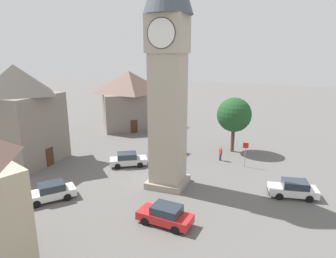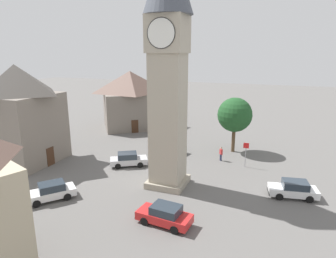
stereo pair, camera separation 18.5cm
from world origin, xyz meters
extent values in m
plane|color=#605E5B|center=(0.00, 0.00, 0.00)|extent=(200.00, 200.00, 0.00)
cube|color=gray|center=(0.00, 0.00, 0.30)|extent=(3.56, 3.56, 0.60)
cube|color=#ADA38E|center=(0.00, 0.00, 6.49)|extent=(2.85, 2.85, 11.78)
cube|color=#ADA38E|center=(0.00, 0.00, 13.95)|extent=(3.19, 3.19, 3.13)
cylinder|color=white|center=(0.00, 1.62, 13.95)|extent=(2.39, 0.04, 2.39)
torus|color=black|center=(0.00, 1.63, 13.95)|extent=(2.45, 0.06, 2.45)
cube|color=black|center=(0.00, 1.66, 14.21)|extent=(0.05, 0.02, 0.67)
cube|color=black|center=(0.36, 1.66, 13.95)|extent=(0.91, 0.02, 0.04)
cylinder|color=white|center=(0.00, -1.62, 13.95)|extent=(2.39, 0.04, 2.39)
torus|color=black|center=(0.00, -1.63, 13.95)|extent=(2.45, 0.06, 2.45)
cube|color=silver|center=(-5.87, 3.06, 0.59)|extent=(4.40, 3.53, 0.64)
cube|color=#28333D|center=(-6.00, 2.98, 1.21)|extent=(2.60, 2.40, 0.64)
cylinder|color=black|center=(-5.21, 4.37, 0.32)|extent=(0.66, 0.51, 0.64)
cylinder|color=black|center=(-4.41, 2.98, 0.32)|extent=(0.66, 0.51, 0.64)
cylinder|color=black|center=(-7.34, 3.13, 0.32)|extent=(0.66, 0.51, 0.64)
cylinder|color=black|center=(-6.54, 1.75, 0.32)|extent=(0.66, 0.51, 0.64)
cube|color=black|center=(-4.13, 4.07, 0.37)|extent=(0.94, 1.50, 0.16)
cube|color=red|center=(2.11, -6.48, 0.59)|extent=(4.26, 2.13, 0.64)
cube|color=#28333D|center=(2.26, -6.49, 1.21)|extent=(2.26, 1.78, 0.64)
cylinder|color=black|center=(0.80, -7.14, 0.32)|extent=(0.66, 0.29, 0.64)
cylinder|color=black|center=(0.98, -5.55, 0.32)|extent=(0.66, 0.29, 0.64)
cylinder|color=black|center=(3.25, -7.40, 0.32)|extent=(0.66, 0.29, 0.64)
cylinder|color=black|center=(3.42, -5.81, 0.32)|extent=(0.66, 0.29, 0.64)
cube|color=black|center=(0.10, -6.26, 0.37)|extent=(0.30, 1.67, 0.16)
cube|color=white|center=(-8.50, -6.42, 0.59)|extent=(3.94, 4.23, 0.64)
cube|color=#28333D|center=(-8.40, -6.31, 1.21)|extent=(2.55, 2.61, 0.64)
cylinder|color=black|center=(-8.68, -7.88, 0.32)|extent=(0.58, 0.63, 0.64)
cylinder|color=black|center=(-9.90, -6.85, 0.32)|extent=(0.58, 0.63, 0.64)
cylinder|color=black|center=(-7.09, -6.00, 0.32)|extent=(0.58, 0.63, 0.64)
cylinder|color=black|center=(-8.32, -4.97, 0.32)|extent=(0.58, 0.63, 0.64)
cube|color=black|center=(-9.80, -7.97, 0.37)|extent=(1.35, 1.17, 0.16)
cube|color=black|center=(-3.15, 9.10, 0.59)|extent=(4.38, 2.58, 0.64)
cube|color=#28333D|center=(-3.00, 9.06, 1.21)|extent=(2.40, 1.99, 0.64)
cylinder|color=black|center=(-4.53, 8.59, 0.32)|extent=(0.67, 0.36, 0.64)
cylinder|color=black|center=(-4.17, 10.15, 0.32)|extent=(0.67, 0.36, 0.64)
cylinder|color=black|center=(-2.13, 8.04, 0.32)|extent=(0.67, 0.36, 0.64)
cylinder|color=black|center=(-1.77, 9.60, 0.32)|extent=(0.67, 0.36, 0.64)
cube|color=black|center=(-5.12, 9.55, 0.37)|extent=(0.49, 1.65, 0.16)
cube|color=white|center=(11.24, 1.44, 0.59)|extent=(4.33, 2.36, 0.64)
cube|color=#28333D|center=(11.38, 1.46, 1.21)|extent=(2.33, 1.89, 0.64)
cylinder|color=black|center=(10.16, 0.44, 0.32)|extent=(0.67, 0.32, 0.64)
cylinder|color=black|center=(9.89, 2.02, 0.32)|extent=(0.67, 0.32, 0.64)
cylinder|color=black|center=(12.58, 0.85, 0.32)|extent=(0.67, 0.32, 0.64)
cylinder|color=black|center=(12.32, 2.43, 0.32)|extent=(0.67, 0.32, 0.64)
cube|color=black|center=(9.24, 1.10, 0.37)|extent=(0.40, 1.66, 0.16)
cylinder|color=#2D3351|center=(3.66, 8.22, 0.41)|extent=(0.13, 0.13, 0.82)
cylinder|color=#2D3351|center=(3.52, 8.34, 0.41)|extent=(0.13, 0.13, 0.82)
cube|color=#D13838|center=(3.59, 8.28, 1.12)|extent=(0.41, 0.41, 0.60)
cylinder|color=#D13838|center=(3.76, 8.12, 1.07)|extent=(0.09, 0.09, 0.60)
cylinder|color=#D13838|center=(3.42, 8.44, 1.07)|extent=(0.09, 0.09, 0.60)
sphere|color=tan|center=(3.59, 8.28, 1.57)|extent=(0.22, 0.22, 0.22)
sphere|color=black|center=(3.60, 8.29, 1.59)|extent=(0.20, 0.20, 0.20)
cylinder|color=brown|center=(4.43, 12.17, 1.67)|extent=(0.44, 0.44, 3.34)
sphere|color=#1E4C23|center=(4.43, 12.17, 4.86)|extent=(4.34, 4.34, 4.34)
cube|color=slate|center=(-13.89, 19.17, 2.98)|extent=(11.59, 11.43, 5.96)
pyramid|color=brown|center=(-13.89, 19.17, 7.74)|extent=(12.17, 12.00, 3.55)
cube|color=#422819|center=(-11.56, 15.96, 1.05)|extent=(0.94, 0.71, 2.10)
cube|color=#422819|center=(-5.05, -13.49, 1.05)|extent=(1.06, 0.46, 2.10)
cube|color=slate|center=(-18.01, 0.12, 3.97)|extent=(7.57, 7.32, 7.94)
pyramid|color=#47423D|center=(-18.01, 0.12, 9.58)|extent=(7.95, 7.68, 3.27)
cube|color=#422819|center=(-14.23, 0.09, 1.05)|extent=(0.09, 1.10, 2.10)
cylinder|color=gray|center=(6.50, 7.28, 1.10)|extent=(0.07, 0.07, 2.20)
cube|color=red|center=(6.50, 7.28, 2.50)|extent=(0.60, 0.04, 0.60)
camera|label=1|loc=(9.01, -24.71, 12.43)|focal=31.42mm
camera|label=2|loc=(9.18, -24.64, 12.43)|focal=31.42mm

